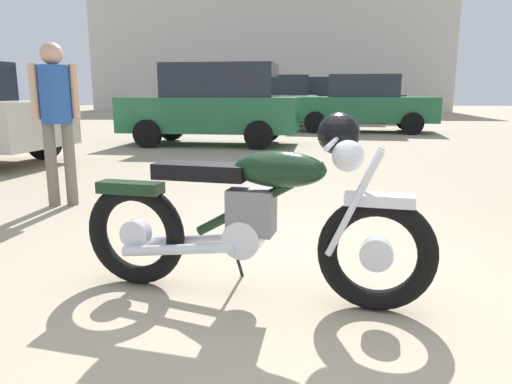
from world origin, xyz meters
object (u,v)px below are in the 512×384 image
blue_hatchback_right (214,104)px  dark_sedan_left (340,98)px  bystander (56,108)px  white_estate_far (363,103)px  vintage_motorcycle (258,214)px  red_hatchback_near (250,99)px

blue_hatchback_right → dark_sedan_left: bearing=-108.5°
bystander → white_estate_far: size_ratio=0.38×
vintage_motorcycle → red_hatchback_near: size_ratio=0.43×
white_estate_far → dark_sedan_left: 4.84m
white_estate_far → red_hatchback_near: size_ratio=0.91×
vintage_motorcycle → white_estate_far: (2.48, 12.04, 0.34)m
bystander → blue_hatchback_right: blue_hatchback_right is taller
red_hatchback_near → blue_hatchback_right: bearing=82.2°
white_estate_far → blue_hatchback_right: size_ratio=1.09×
white_estate_far → bystander: bearing=72.7°
white_estate_far → red_hatchback_near: red_hatchback_near is taller
blue_hatchback_right → vintage_motorcycle: bearing=104.7°
white_estate_far → dark_sedan_left: bearing=-80.2°
dark_sedan_left → red_hatchback_near: bearing=-136.1°
white_estate_far → blue_hatchback_right: 5.52m
vintage_motorcycle → dark_sedan_left: 17.05m
vintage_motorcycle → red_hatchback_near: (-1.07, 14.41, 0.45)m
bystander → red_hatchback_near: 12.30m
red_hatchback_near → dark_sedan_left: size_ratio=0.99×
blue_hatchback_right → red_hatchback_near: 6.27m
bystander → red_hatchback_near: size_ratio=0.34×
bystander → dark_sedan_left: bearing=139.9°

